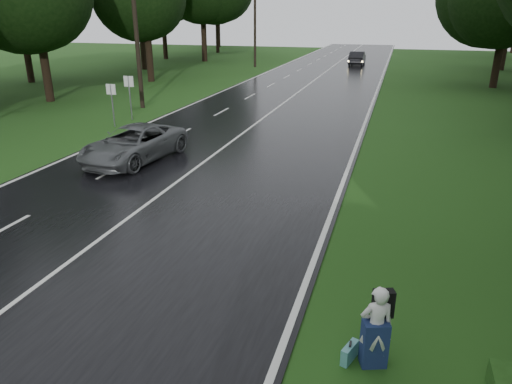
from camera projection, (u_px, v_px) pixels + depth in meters
ground at (37, 288)px, 10.66m from camera, size 160.00×160.00×0.00m
road at (268, 115)px, 28.58m from camera, size 12.00×140.00×0.04m
lane_center at (268, 114)px, 28.57m from camera, size 0.12×140.00×0.01m
grey_car at (134, 144)px, 19.47m from camera, size 3.02×5.39×1.42m
far_car at (357, 58)px, 55.37m from camera, size 1.64×4.69×1.55m
hitchhiker at (376, 329)px, 8.11m from camera, size 0.67×0.64×1.57m
suitcase at (350, 353)px, 8.38m from camera, size 0.29×0.48×0.33m
utility_pole_mid at (143, 108)px, 30.87m from camera, size 1.80×0.28×9.18m
utility_pole_far at (255, 67)px, 53.86m from camera, size 1.80×0.28×9.32m
road_sign_a at (115, 127)px, 25.72m from camera, size 0.55×0.10×2.28m
road_sign_b at (132, 120)px, 27.35m from camera, size 0.60×0.10×2.49m
tree_left_d at (51, 101)px, 33.10m from camera, size 8.23×8.23×12.87m
tree_left_e at (151, 81)px, 42.67m from camera, size 8.32×8.32×13.00m
tree_left_f at (205, 61)px, 60.22m from camera, size 10.70×10.70×16.72m
tree_right_e at (493, 88)px, 39.12m from camera, size 7.87×7.87×12.30m
tree_right_f at (501, 70)px, 51.04m from camera, size 9.50×9.50×14.85m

